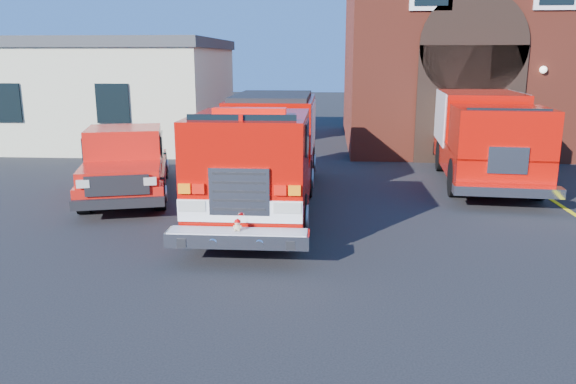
# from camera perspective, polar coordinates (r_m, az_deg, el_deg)

# --- Properties ---
(ground) EXTENTS (100.00, 100.00, 0.00)m
(ground) POSITION_cam_1_polar(r_m,az_deg,el_deg) (11.33, 0.43, -4.99)
(ground) COLOR black
(ground) RESTS_ON ground
(parking_stripe_mid) EXTENTS (0.12, 3.00, 0.01)m
(parking_stripe_mid) POSITION_cam_1_polar(r_m,az_deg,el_deg) (16.24, 24.96, -0.55)
(parking_stripe_mid) COLOR yellow
(parking_stripe_mid) RESTS_ON ground
(parking_stripe_far) EXTENTS (0.12, 3.00, 0.01)m
(parking_stripe_far) POSITION_cam_1_polar(r_m,az_deg,el_deg) (19.00, 21.84, 1.64)
(parking_stripe_far) COLOR yellow
(parking_stripe_far) RESTS_ON ground
(fire_station) EXTENTS (15.20, 10.20, 8.45)m
(fire_station) POSITION_cam_1_polar(r_m,az_deg,el_deg) (26.08, 23.37, 13.89)
(fire_station) COLOR maroon
(fire_station) RESTS_ON ground
(side_building) EXTENTS (10.20, 8.20, 4.35)m
(side_building) POSITION_cam_1_polar(r_m,az_deg,el_deg) (25.66, -18.38, 9.72)
(side_building) COLOR beige
(side_building) RESTS_ON ground
(fire_engine) EXTENTS (2.51, 8.57, 2.64)m
(fire_engine) POSITION_cam_1_polar(r_m,az_deg,el_deg) (13.81, -2.36, 4.21)
(fire_engine) COLOR black
(fire_engine) RESTS_ON ground
(pickup_truck) EXTENTS (3.41, 5.93, 1.83)m
(pickup_truck) POSITION_cam_1_polar(r_m,az_deg,el_deg) (15.59, -16.06, 2.90)
(pickup_truck) COLOR black
(pickup_truck) RESTS_ON ground
(secondary_truck) EXTENTS (3.12, 8.05, 2.55)m
(secondary_truck) POSITION_cam_1_polar(r_m,az_deg,el_deg) (18.04, 19.06, 5.75)
(secondary_truck) COLOR black
(secondary_truck) RESTS_ON ground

